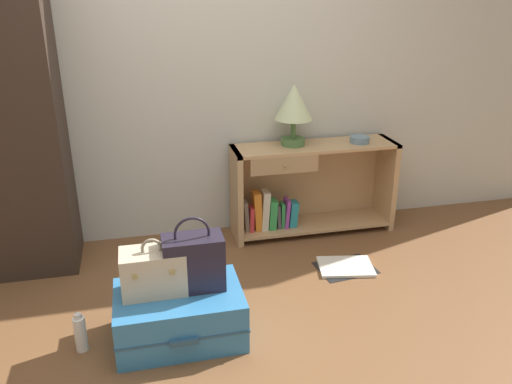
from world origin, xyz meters
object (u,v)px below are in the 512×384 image
Objects in this scene: handbag at (194,262)px; bottle at (80,333)px; table_lamp at (294,105)px; open_book_on_floor at (346,267)px; train_case at (153,271)px; suitcase_large at (180,315)px; bookshelf at (305,189)px; bowl at (360,139)px.

handbag is 1.86× the size of bottle.
table_lamp is 1.16m from open_book_on_floor.
train_case is at bearing 4.47° from bottle.
handbag reaches higher than suitcase_large.
train_case is at bearing 178.07° from handbag.
bowl is (0.39, -0.04, 0.36)m from bookshelf.
bookshelf is at bearing 174.46° from bowl.
bookshelf is 2.76× the size of table_lamp.
suitcase_large is 0.28m from train_case.
bookshelf is at bearing 46.20° from suitcase_large.
open_book_on_floor is at bearing 22.69° from handbag.
handbag is at bearing -132.08° from bookshelf.
table_lamp is (-0.10, 0.02, 0.63)m from bookshelf.
table_lamp is at bearing 51.41° from handbag.
table_lamp is 0.66× the size of suitcase_large.
bookshelf is 3.70× the size of train_case.
bookshelf is 1.89m from bottle.
open_book_on_floor is at bearing 18.98° from train_case.
table_lamp is 1.60m from train_case.
train_case is 1.50× the size of bottle.
table_lamp is 1.08× the size of handbag.
bookshelf is 1.81× the size of suitcase_large.
bookshelf is at bearing 47.92° from handbag.
open_book_on_floor is at bearing -73.39° from table_lamp.
suitcase_large is at bearing -18.85° from train_case.
handbag is at bearing -1.93° from train_case.
suitcase_large is 1.23m from open_book_on_floor.
bowl is 0.43× the size of train_case.
suitcase_large is at bearing -160.35° from handbag.
bookshelf is 1.51m from suitcase_large.
handbag is (0.09, 0.03, 0.29)m from suitcase_large.
bookshelf is 1.55m from train_case.
handbag reaches higher than bottle.
handbag is (-0.95, -1.05, 0.09)m from bookshelf.
train_case reaches higher than bottle.
train_case is 1.37m from open_book_on_floor.
bookshelf is 0.53m from bowl.
open_book_on_floor is (1.04, 0.43, -0.42)m from handbag.
table_lamp reaches higher than open_book_on_floor.
bookshelf reaches higher than train_case.
bottle is 1.70m from open_book_on_floor.
train_case is (-1.15, -1.04, 0.06)m from bookshelf.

